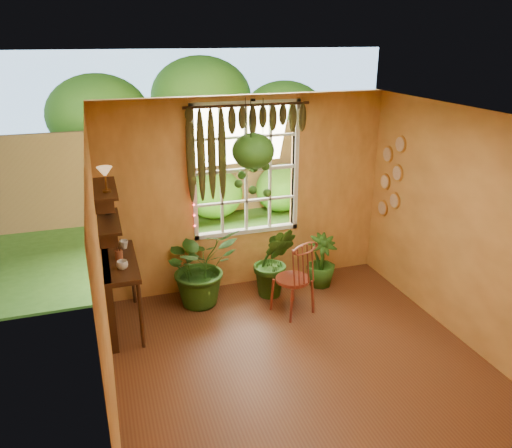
{
  "coord_description": "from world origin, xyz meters",
  "views": [
    {
      "loc": [
        -1.92,
        -4.07,
        3.43
      ],
      "look_at": [
        -0.22,
        1.15,
        1.34
      ],
      "focal_mm": 35.0,
      "sensor_mm": 36.0,
      "label": 1
    }
  ],
  "objects_px": {
    "counter_ledge": "(113,287)",
    "hanging_basket": "(253,156)",
    "potted_plant_mid": "(274,261)",
    "windsor_chair": "(294,289)",
    "potted_plant_left": "(201,266)"
  },
  "relations": [
    {
      "from": "counter_ledge",
      "to": "hanging_basket",
      "type": "distance_m",
      "value": 2.38
    },
    {
      "from": "counter_ledge",
      "to": "potted_plant_mid",
      "type": "bearing_deg",
      "value": 3.99
    },
    {
      "from": "windsor_chair",
      "to": "potted_plant_mid",
      "type": "relative_size",
      "value": 1.15
    },
    {
      "from": "potted_plant_mid",
      "to": "potted_plant_left",
      "type": "bearing_deg",
      "value": 173.4
    },
    {
      "from": "counter_ledge",
      "to": "hanging_basket",
      "type": "height_order",
      "value": "hanging_basket"
    },
    {
      "from": "potted_plant_left",
      "to": "potted_plant_mid",
      "type": "relative_size",
      "value": 1.06
    },
    {
      "from": "counter_ledge",
      "to": "potted_plant_mid",
      "type": "relative_size",
      "value": 1.16
    },
    {
      "from": "windsor_chair",
      "to": "potted_plant_mid",
      "type": "distance_m",
      "value": 0.55
    },
    {
      "from": "windsor_chair",
      "to": "hanging_basket",
      "type": "bearing_deg",
      "value": 97.19
    },
    {
      "from": "windsor_chair",
      "to": "hanging_basket",
      "type": "relative_size",
      "value": 0.95
    },
    {
      "from": "counter_ledge",
      "to": "hanging_basket",
      "type": "bearing_deg",
      "value": 8.74
    },
    {
      "from": "windsor_chair",
      "to": "hanging_basket",
      "type": "xyz_separation_m",
      "value": [
        -0.35,
        0.66,
        1.63
      ]
    },
    {
      "from": "potted_plant_left",
      "to": "hanging_basket",
      "type": "height_order",
      "value": "hanging_basket"
    },
    {
      "from": "potted_plant_mid",
      "to": "hanging_basket",
      "type": "xyz_separation_m",
      "value": [
        -0.25,
        0.14,
        1.46
      ]
    },
    {
      "from": "counter_ledge",
      "to": "potted_plant_left",
      "type": "distance_m",
      "value": 1.17
    }
  ]
}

